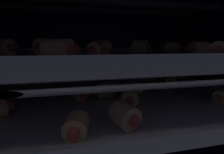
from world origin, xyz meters
TOP-DOWN VIEW (x-y plane):
  - ground_plane at (0.00, 0.00)cm, footprint 60.31×44.26cm
  - oven_wall_back at (0.00, 21.53)cm, footprint 60.31×1.20cm
  - heating_element at (0.00, 0.00)cm, footprint 46.33×17.05cm
  - oven_rack_lower at (0.00, 0.00)cm, footprint 55.14×41.02cm
  - baking_tray_lower at (0.00, 0.00)cm, footprint 51.62×32.53cm
  - pig_in_blanket_lower_0 at (17.23, 7.08)cm, footprint 3.20×4.56cm
  - pig_in_blanket_lower_1 at (-7.14, -12.09)cm, footprint 3.39×4.46cm
  - pig_in_blanket_lower_2 at (5.04, 1.62)cm, footprint 5.67×3.75cm
  - pig_in_blanket_lower_4 at (20.87, -5.49)cm, footprint 5.22×4.38cm
  - pig_in_blanket_lower_5 at (0.36, 12.12)cm, footprint 2.91×4.98cm
  - pig_in_blanket_lower_6 at (-6.87, 0.63)cm, footprint 3.81×5.30cm
  - pig_in_blanket_lower_7 at (-0.79, -11.04)cm, footprint 4.22×4.82cm
  - pig_in_blanket_lower_8 at (-1.54, 1.00)cm, footprint 5.85×3.86cm
  - pig_in_blanket_lower_9 at (2.29, -3.75)cm, footprint 3.97×5.23cm
  - pig_in_blanket_lower_10 at (0.02, 4.80)cm, footprint 5.34×5.49cm
  - oven_rack_upper at (0.00, -0.00)cm, footprint 55.00×41.02cm
  - baking_tray_upper at (0.00, 0.00)cm, footprint 51.62×32.53cm
  - pig_in_blanket_upper_0 at (-1.41, 5.44)cm, footprint 3.06×5.55cm
  - pig_in_blanket_upper_1 at (13.63, -10.47)cm, footprint 5.19×4.63cm
  - pig_in_blanket_upper_2 at (-0.68, 9.61)cm, footprint 5.25×4.74cm
  - pig_in_blanket_upper_3 at (18.28, -1.12)cm, footprint 5.53×2.87cm
  - pig_in_blanket_upper_4 at (-13.41, 4.86)cm, footprint 4.64×5.23cm
  - pig_in_blanket_upper_5 at (-3.17, 0.31)cm, footprint 4.09×5.90cm
  - pig_in_blanket_upper_6 at (-9.39, -6.09)cm, footprint 5.93×4.69cm
  - pig_in_blanket_upper_7 at (18.16, 10.58)cm, footprint 3.29×6.39cm
  - pig_in_blanket_upper_8 at (8.46, 6.80)cm, footprint 4.78×4.65cm
  - pig_in_blanket_upper_9 at (16.93, 6.47)cm, footprint 4.59×4.34cm
  - pig_in_blanket_upper_10 at (-21.33, 5.98)cm, footprint 5.38×4.56cm

SIDE VIEW (x-z plane):
  - ground_plane at x=0.00cm, z-range -1.20..0.00cm
  - oven_rack_lower at x=0.00cm, z-range 11.10..11.76cm
  - baking_tray_lower at x=0.00cm, z-range 11.19..13.32cm
  - pig_in_blanket_lower_4 at x=20.87cm, z-range 12.43..14.85cm
  - pig_in_blanket_lower_2 at x=5.04cm, z-range 12.43..15.06cm
  - pig_in_blanket_lower_10 at x=0.02cm, z-range 12.43..15.11cm
  - pig_in_blanket_lower_5 at x=0.36cm, z-range 12.43..15.21cm
  - pig_in_blanket_lower_6 at x=-6.87cm, z-range 12.43..15.24cm
  - pig_in_blanket_lower_0 at x=17.23cm, z-range 12.43..15.34cm
  - pig_in_blanket_lower_1 at x=-7.14cm, z-range 12.43..15.35cm
  - pig_in_blanket_lower_9 at x=2.29cm, z-range 12.43..15.56cm
  - pig_in_blanket_lower_8 at x=-1.54cm, z-range 12.43..15.64cm
  - pig_in_blanket_lower_7 at x=-0.79cm, z-range 12.43..15.72cm
  - oven_wall_back at x=0.00cm, z-range 0.00..34.35cm
  - oven_rack_upper at x=0.00cm, z-range 19.97..20.49cm
  - baking_tray_upper at x=0.00cm, z-range 19.97..22.13cm
  - pig_in_blanket_upper_0 at x=-1.41cm, z-range 21.37..23.90cm
  - pig_in_blanket_upper_1 at x=13.63cm, z-range 21.37..24.01cm
  - pig_in_blanket_upper_5 at x=-3.17cm, z-range 21.37..24.01cm
  - pig_in_blanket_upper_3 at x=18.28cm, z-range 21.37..24.22cm
  - pig_in_blanket_upper_7 at x=18.16cm, z-range 21.37..24.26cm
  - pig_in_blanket_upper_9 at x=16.93cm, z-range 21.37..24.30cm
  - pig_in_blanket_upper_6 at x=-9.39cm, z-range 21.37..24.32cm
  - pig_in_blanket_upper_10 at x=-21.33cm, z-range 21.37..24.65cm
  - pig_in_blanket_upper_8 at x=8.46cm, z-range 21.37..24.67cm
  - pig_in_blanket_upper_2 at x=-0.68cm, z-range 21.37..24.72cm
  - pig_in_blanket_upper_4 at x=-13.41cm, z-range 21.37..24.77cm
  - heating_element at x=0.00cm, z-range 30.55..32.25cm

